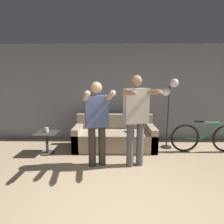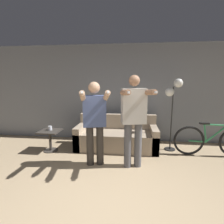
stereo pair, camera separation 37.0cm
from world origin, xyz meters
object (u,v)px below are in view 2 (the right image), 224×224
object	(u,v)px
couch	(117,137)
person_right	(134,115)
person_left	(95,118)
bicycle	(212,141)
floor_lamp	(173,94)
cat	(139,112)
cup	(50,128)
side_table	(50,136)

from	to	relation	value
couch	person_right	distance (m)	1.26
person_left	bicycle	world-z (taller)	person_left
floor_lamp	bicycle	xyz separation A→B (m)	(0.81, -0.26, -0.99)
cat	cup	bearing A→B (deg)	-163.57
person_left	side_table	size ratio (longest dim) A/B	3.28
floor_lamp	side_table	bearing A→B (deg)	-171.91
floor_lamp	cup	bearing A→B (deg)	-172.80
cup	floor_lamp	bearing A→B (deg)	7.20
person_right	bicycle	world-z (taller)	person_right
cat	person_right	bearing A→B (deg)	-96.83
cat	bicycle	size ratio (longest dim) A/B	0.32
person_right	floor_lamp	distance (m)	1.37
person_left	bicycle	size ratio (longest dim) A/B	1.00
floor_lamp	bicycle	distance (m)	1.31
person_left	cat	world-z (taller)	person_left
side_table	cup	world-z (taller)	cup
couch	person_left	bearing A→B (deg)	-109.75
person_left	person_right	bearing A→B (deg)	-14.28
person_right	cup	world-z (taller)	person_right
couch	floor_lamp	world-z (taller)	floor_lamp
person_right	bicycle	bearing A→B (deg)	9.53
bicycle	side_table	bearing A→B (deg)	-177.77
person_left	person_right	distance (m)	0.74
person_right	cup	size ratio (longest dim) A/B	17.70
cat	person_left	bearing A→B (deg)	-125.62
couch	cup	xyz separation A→B (m)	(-1.55, -0.32, 0.28)
cat	cup	world-z (taller)	cat
couch	floor_lamp	bearing A→B (deg)	1.75
person_left	cup	bearing A→B (deg)	138.74
person_left	floor_lamp	world-z (taller)	floor_lamp
person_left	cat	distance (m)	1.52
floor_lamp	cup	distance (m)	2.98
cat	bicycle	world-z (taller)	cat
cup	bicycle	bearing A→B (deg)	1.54
side_table	bicycle	size ratio (longest dim) A/B	0.30
person_left	person_right	world-z (taller)	person_right
cup	couch	bearing A→B (deg)	11.70
person_left	floor_lamp	size ratio (longest dim) A/B	0.96
person_right	side_table	world-z (taller)	person_right
person_left	cat	xyz separation A→B (m)	(0.88, 1.23, -0.08)
couch	side_table	bearing A→B (deg)	-166.69
cup	person_right	bearing A→B (deg)	-17.54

